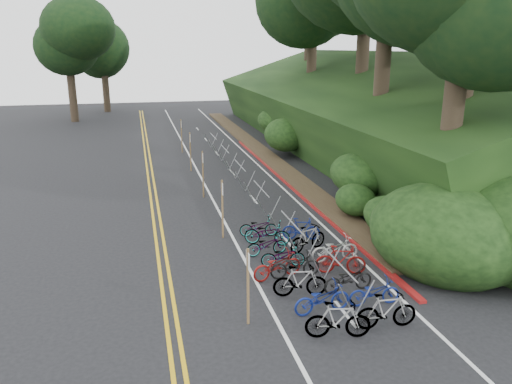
% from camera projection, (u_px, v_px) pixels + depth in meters
% --- Properties ---
extents(ground, '(120.00, 120.00, 0.00)m').
position_uv_depth(ground, '(231.00, 294.00, 16.10)').
color(ground, black).
rests_on(ground, ground).
extents(road_markings, '(7.47, 80.00, 0.01)m').
position_uv_depth(road_markings, '(207.00, 202.00, 25.66)').
color(road_markings, gold).
rests_on(road_markings, ground).
extents(red_curb, '(0.25, 28.00, 0.10)m').
position_uv_depth(red_curb, '(290.00, 185.00, 28.56)').
color(red_curb, maroon).
rests_on(red_curb, ground).
extents(embankment, '(14.30, 48.14, 9.11)m').
position_uv_depth(embankment, '(358.00, 120.00, 36.05)').
color(embankment, black).
rests_on(embankment, ground).
extents(bike_rack_front, '(1.16, 2.75, 1.20)m').
position_uv_depth(bike_rack_front, '(339.00, 273.00, 15.64)').
color(bike_rack_front, gray).
rests_on(bike_rack_front, ground).
extents(bike_racks_rest, '(1.14, 23.00, 1.17)m').
position_uv_depth(bike_racks_rest, '(240.00, 170.00, 28.66)').
color(bike_racks_rest, gray).
rests_on(bike_racks_rest, ground).
extents(signpost_near, '(0.08, 0.40, 2.33)m').
position_uv_depth(signpost_near, '(248.00, 281.00, 14.04)').
color(signpost_near, brown).
rests_on(signpost_near, ground).
extents(signposts_rest, '(0.08, 18.40, 2.50)m').
position_uv_depth(signposts_rest, '(196.00, 159.00, 28.90)').
color(signposts_rest, brown).
rests_on(signposts_rest, ground).
extents(bike_front, '(1.07, 1.95, 0.97)m').
position_uv_depth(bike_front, '(277.00, 265.00, 17.10)').
color(bike_front, maroon).
rests_on(bike_front, ground).
extents(bike_valet, '(3.04, 9.72, 1.09)m').
position_uv_depth(bike_valet, '(313.00, 263.00, 17.27)').
color(bike_valet, slate).
rests_on(bike_valet, ground).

